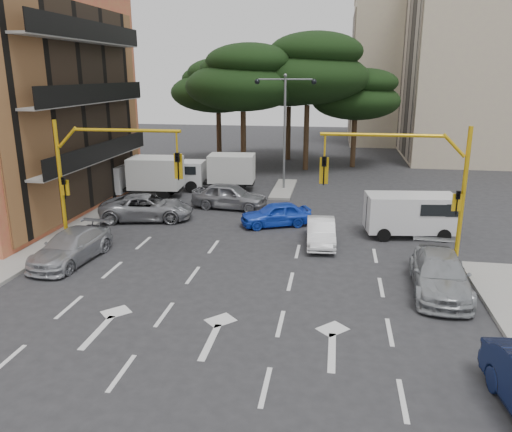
{
  "coord_description": "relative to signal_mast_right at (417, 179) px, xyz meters",
  "views": [
    {
      "loc": [
        3.57,
        -18.25,
        7.94
      ],
      "look_at": [
        0.04,
        3.57,
        1.6
      ],
      "focal_mm": 35.0,
      "sensor_mm": 36.0,
      "label": 1
    }
  ],
  "objects": [
    {
      "name": "car_silver_wagon",
      "position": [
        -14.46,
        -1.31,
        -3.21
      ],
      "size": [
        2.3,
        4.79,
        1.34
      ],
      "primitive_type": "imported",
      "rotation": [
        0.0,
        0.0,
        -0.09
      ],
      "color": "#A2A4AA",
      "rests_on": "ground"
    },
    {
      "name": "car_silver_cross_b",
      "position": [
        -9.52,
        8.53,
        -3.11
      ],
      "size": [
        4.76,
        2.39,
        1.56
      ],
      "primitive_type": "imported",
      "rotation": [
        0.0,
        0.0,
        1.45
      ],
      "color": "gray",
      "rests_on": "ground"
    },
    {
      "name": "signal_mast_left",
      "position": [
        -13.61,
        0.0,
        0.0
      ],
      "size": [
        5.79,
        0.37,
        6.0
      ],
      "color": "gold",
      "rests_on": "ground"
    },
    {
      "name": "apartment_beige_far",
      "position": [
        6.15,
        42.01,
        4.47
      ],
      "size": [
        16.2,
        12.15,
        16.7
      ],
      "color": "beige",
      "rests_on": "ground"
    },
    {
      "name": "van_white",
      "position": [
        0.56,
        4.72,
        -2.8
      ],
      "size": [
        4.57,
        2.49,
        2.18
      ],
      "primitive_type": null,
      "rotation": [
        0.0,
        0.0,
        -1.45
      ],
      "color": "silver",
      "rests_on": "ground"
    },
    {
      "name": "ground",
      "position": [
        -6.8,
        -1.99,
        -3.88
      ],
      "size": [
        120.0,
        120.0,
        0.0
      ],
      "primitive_type": "plane",
      "color": "#28282B",
      "rests_on": "ground"
    },
    {
      "name": "pine_center",
      "position": [
        -5.75,
        21.96,
        4.41
      ],
      "size": [
        9.98,
        9.98,
        11.16
      ],
      "color": "#382616",
      "rests_on": "ground"
    },
    {
      "name": "pine_right",
      "position": [
        -1.75,
        23.96,
        2.33
      ],
      "size": [
        7.49,
        7.49,
        8.37
      ],
      "color": "#382616",
      "rests_on": "ground"
    },
    {
      "name": "signal_mast_right",
      "position": [
        0.0,
        0.0,
        0.0
      ],
      "size": [
        5.79,
        0.37,
        6.0
      ],
      "color": "gold",
      "rests_on": "ground"
    },
    {
      "name": "box_truck_a",
      "position": [
        -15.8,
        10.26,
        -2.53
      ],
      "size": [
        5.66,
        2.75,
        2.7
      ],
      "primitive_type": null,
      "rotation": [
        0.0,
        0.0,
        1.65
      ],
      "color": "white",
      "rests_on": "ground"
    },
    {
      "name": "street_lamp_center",
      "position": [
        -6.8,
        14.01,
        1.54
      ],
      "size": [
        4.16,
        0.36,
        7.77
      ],
      "color": "slate",
      "rests_on": "median_strip"
    },
    {
      "name": "box_truck_b",
      "position": [
        -11.3,
        13.21,
        -2.61
      ],
      "size": [
        5.3,
        2.51,
        2.54
      ],
      "primitive_type": null,
      "rotation": [
        0.0,
        0.0,
        1.64
      ],
      "color": "silver",
      "rests_on": "ground"
    },
    {
      "name": "car_blue_compact",
      "position": [
        -6.3,
        5.39,
        -3.24
      ],
      "size": [
        4.08,
        2.88,
        1.29
      ],
      "primitive_type": "imported",
      "rotation": [
        0.0,
        0.0,
        -1.17
      ],
      "color": "blue",
      "rests_on": "ground"
    },
    {
      "name": "pine_back",
      "position": [
        -7.75,
        26.96,
        3.72
      ],
      "size": [
        9.15,
        9.15,
        10.23
      ],
      "color": "#382616",
      "rests_on": "ground"
    },
    {
      "name": "pine_left_far",
      "position": [
        -13.75,
        23.96,
        3.03
      ],
      "size": [
        8.32,
        8.32,
        9.3
      ],
      "color": "#382616",
      "rests_on": "ground"
    },
    {
      "name": "pine_left_near",
      "position": [
        -10.75,
        19.96,
        3.72
      ],
      "size": [
        9.15,
        9.15,
        10.23
      ],
      "color": "#382616",
      "rests_on": "ground"
    },
    {
      "name": "car_white_hatch",
      "position": [
        -3.8,
        2.7,
        -3.27
      ],
      "size": [
        1.54,
        3.82,
        1.24
      ],
      "primitive_type": "imported",
      "rotation": [
        0.0,
        0.0,
        0.06
      ],
      "color": "silver",
      "rests_on": "ground"
    },
    {
      "name": "median_strip",
      "position": [
        -6.8,
        14.01,
        -3.81
      ],
      "size": [
        1.4,
        6.0,
        0.15
      ],
      "primitive_type": "cube",
      "color": "gray",
      "rests_on": "ground"
    },
    {
      "name": "car_silver_cross_a",
      "position": [
        -13.58,
        5.4,
        -3.18
      ],
      "size": [
        5.45,
        3.27,
        1.42
      ],
      "primitive_type": "imported",
      "rotation": [
        0.0,
        0.0,
        1.76
      ],
      "color": "#919398",
      "rests_on": "ground"
    },
    {
      "name": "car_silver_parked",
      "position": [
        0.8,
        -2.04,
        -3.17
      ],
      "size": [
        2.3,
        5.01,
        1.42
      ],
      "primitive_type": "imported",
      "rotation": [
        0.0,
        0.0,
        -0.06
      ],
      "color": "#9DA0A4",
      "rests_on": "ground"
    }
  ]
}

